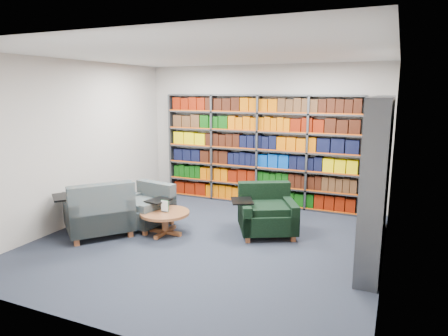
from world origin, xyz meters
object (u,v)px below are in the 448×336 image
at_px(chair_green_right, 266,213).
at_px(chair_teal_front, 99,213).
at_px(chair_teal_left, 148,209).
at_px(coffee_table, 165,216).

relative_size(chair_green_right, chair_teal_front, 0.84).
height_order(chair_teal_left, chair_green_right, chair_green_right).
distance_m(chair_teal_left, chair_green_right, 2.04).
distance_m(chair_teal_front, coffee_table, 1.05).
bearing_deg(chair_teal_left, chair_green_right, 13.43).
bearing_deg(coffee_table, chair_teal_front, -154.40).
bearing_deg(chair_green_right, coffee_table, -153.01).
height_order(chair_teal_front, coffee_table, chair_teal_front).
distance_m(chair_green_right, coffee_table, 1.64).
height_order(chair_green_right, chair_teal_front, chair_teal_front).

